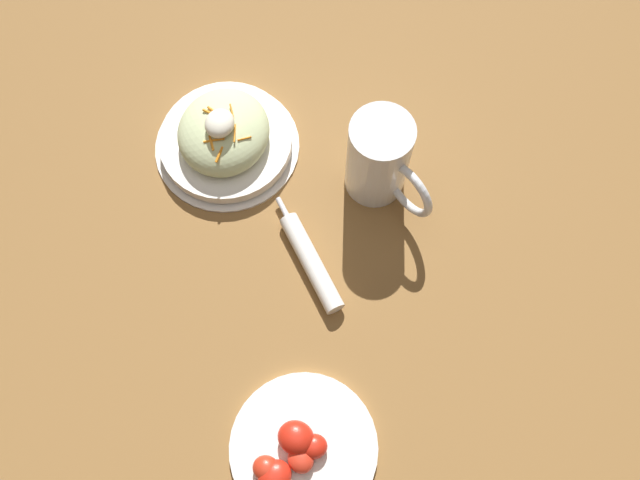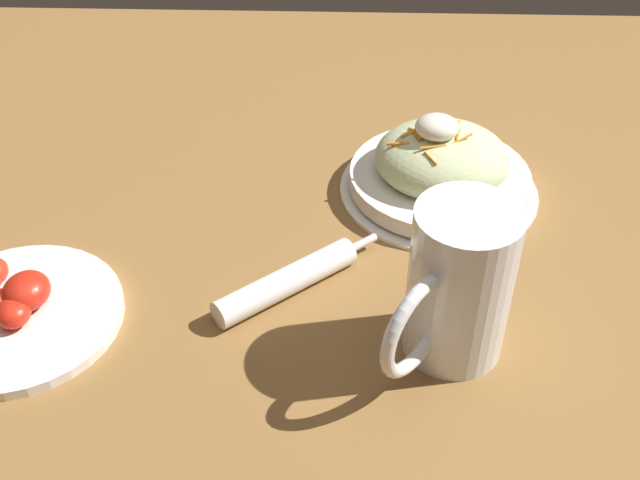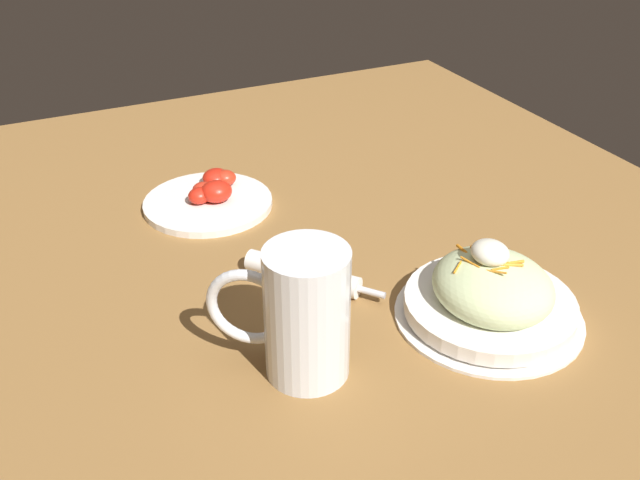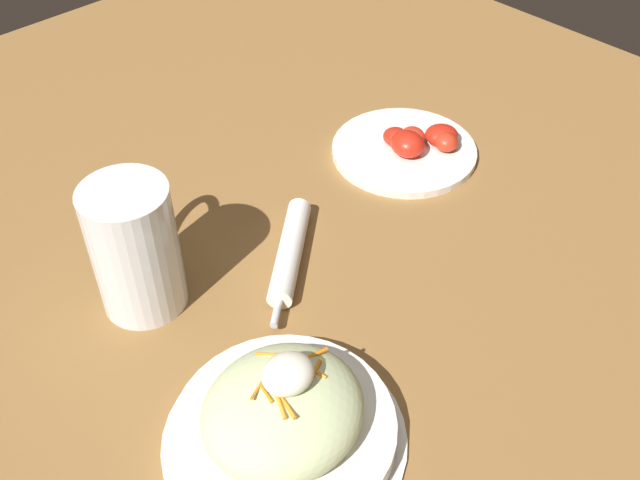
# 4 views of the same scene
# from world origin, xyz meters

# --- Properties ---
(ground_plane) EXTENTS (1.43, 1.43, 0.00)m
(ground_plane) POSITION_xyz_m (0.00, 0.00, 0.00)
(ground_plane) COLOR olive
(salad_plate) EXTENTS (0.23, 0.23, 0.10)m
(salad_plate) POSITION_xyz_m (-0.19, -0.22, 0.03)
(salad_plate) COLOR white
(salad_plate) RESTS_ON ground_plane
(beer_mug) EXTENTS (0.12, 0.14, 0.15)m
(beer_mug) POSITION_xyz_m (-0.18, 0.02, 0.07)
(beer_mug) COLOR white
(beer_mug) RESTS_ON ground_plane
(napkin_roll) EXTENTS (0.16, 0.14, 0.03)m
(napkin_roll) POSITION_xyz_m (-0.03, -0.05, 0.01)
(napkin_roll) COLOR white
(napkin_roll) RESTS_ON ground_plane
(tomato_plate) EXTENTS (0.20, 0.20, 0.04)m
(tomato_plate) POSITION_xyz_m (0.23, -0.01, 0.01)
(tomato_plate) COLOR white
(tomato_plate) RESTS_ON ground_plane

